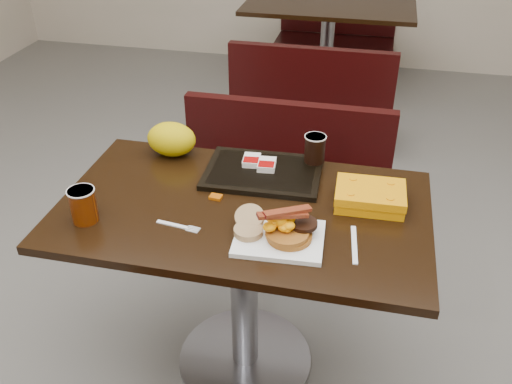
% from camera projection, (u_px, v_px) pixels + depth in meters
% --- Properties ---
extents(floor, '(6.00, 7.00, 0.01)m').
position_uv_depth(floor, '(245.00, 361.00, 2.21)').
color(floor, slate).
rests_on(floor, ground).
extents(table_near, '(1.20, 0.70, 0.75)m').
position_uv_depth(table_near, '(244.00, 292.00, 2.01)').
color(table_near, black).
rests_on(table_near, floor).
extents(bench_near_n, '(1.00, 0.46, 0.72)m').
position_uv_depth(bench_near_n, '(279.00, 192.00, 2.59)').
color(bench_near_n, black).
rests_on(bench_near_n, floor).
extents(table_far, '(1.20, 0.70, 0.75)m').
position_uv_depth(table_far, '(326.00, 55.00, 4.13)').
color(table_far, black).
rests_on(table_far, floor).
extents(bench_far_s, '(1.00, 0.46, 0.72)m').
position_uv_depth(bench_far_s, '(313.00, 93.00, 3.57)').
color(bench_far_s, black).
rests_on(bench_far_s, floor).
extents(bench_far_n, '(1.00, 0.46, 0.72)m').
position_uv_depth(bench_far_n, '(335.00, 30.00, 4.72)').
color(bench_far_n, black).
rests_on(bench_far_n, floor).
extents(platter, '(0.27, 0.22, 0.02)m').
position_uv_depth(platter, '(279.00, 238.00, 1.65)').
color(platter, white).
rests_on(platter, table_near).
extents(pancake_stack, '(0.16, 0.16, 0.03)m').
position_uv_depth(pancake_stack, '(289.00, 234.00, 1.63)').
color(pancake_stack, '#A0621A').
rests_on(pancake_stack, platter).
extents(sausage_patty, '(0.10, 0.10, 0.01)m').
position_uv_depth(sausage_patty, '(304.00, 224.00, 1.64)').
color(sausage_patty, black).
rests_on(sausage_patty, pancake_stack).
extents(scrambled_eggs, '(0.11, 0.10, 0.05)m').
position_uv_depth(scrambled_eggs, '(280.00, 221.00, 1.62)').
color(scrambled_eggs, '#FFB205').
rests_on(scrambled_eggs, pancake_stack).
extents(bacon_strips, '(0.17, 0.13, 0.01)m').
position_uv_depth(bacon_strips, '(283.00, 214.00, 1.60)').
color(bacon_strips, '#44040C').
rests_on(bacon_strips, scrambled_eggs).
extents(muffin_bottom, '(0.10, 0.10, 0.02)m').
position_uv_depth(muffin_bottom, '(248.00, 231.00, 1.65)').
color(muffin_bottom, '#A47D56').
rests_on(muffin_bottom, platter).
extents(muffin_top, '(0.09, 0.09, 0.05)m').
position_uv_depth(muffin_top, '(250.00, 217.00, 1.69)').
color(muffin_top, '#A47D56').
rests_on(muffin_top, platter).
extents(coffee_cup_near, '(0.10, 0.10, 0.11)m').
position_uv_depth(coffee_cup_near, '(83.00, 205.00, 1.71)').
color(coffee_cup_near, '#812F04').
rests_on(coffee_cup_near, table_near).
extents(fork, '(0.15, 0.05, 0.00)m').
position_uv_depth(fork, '(172.00, 225.00, 1.71)').
color(fork, white).
rests_on(fork, table_near).
extents(knife, '(0.03, 0.18, 0.00)m').
position_uv_depth(knife, '(354.00, 245.00, 1.63)').
color(knife, white).
rests_on(knife, table_near).
extents(condiment_syrup, '(0.04, 0.03, 0.01)m').
position_uv_depth(condiment_syrup, '(216.00, 197.00, 1.84)').
color(condiment_syrup, '#A94907').
rests_on(condiment_syrup, table_near).
extents(tray, '(0.41, 0.30, 0.02)m').
position_uv_depth(tray, '(263.00, 173.00, 1.96)').
color(tray, black).
rests_on(tray, table_near).
extents(hashbrown_sleeve_left, '(0.07, 0.09, 0.02)m').
position_uv_depth(hashbrown_sleeve_left, '(252.00, 160.00, 1.99)').
color(hashbrown_sleeve_left, silver).
rests_on(hashbrown_sleeve_left, tray).
extents(hashbrown_sleeve_right, '(0.07, 0.09, 0.02)m').
position_uv_depth(hashbrown_sleeve_right, '(267.00, 165.00, 1.97)').
color(hashbrown_sleeve_right, silver).
rests_on(hashbrown_sleeve_right, tray).
extents(coffee_cup_far, '(0.08, 0.08, 0.10)m').
position_uv_depth(coffee_cup_far, '(315.00, 149.00, 1.98)').
color(coffee_cup_far, black).
rests_on(coffee_cup_far, tray).
extents(clamshell, '(0.23, 0.17, 0.06)m').
position_uv_depth(clamshell, '(370.00, 196.00, 1.80)').
color(clamshell, orange).
rests_on(clamshell, table_near).
extents(paper_bag, '(0.20, 0.16, 0.13)m').
position_uv_depth(paper_bag, '(172.00, 139.00, 2.06)').
color(paper_bag, '#CCB806').
rests_on(paper_bag, table_near).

